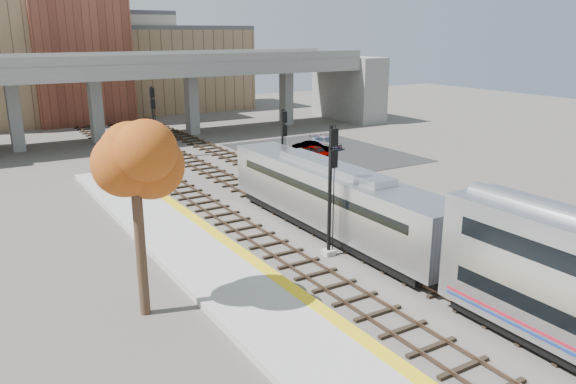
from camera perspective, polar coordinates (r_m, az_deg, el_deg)
ground at (r=27.58m, az=12.95°, el=-9.62°), size 160.00×160.00×0.00m
platform at (r=23.48m, az=-0.24°, el=-13.50°), size 4.50×60.00×0.35m
yellow_strip at (r=24.31m, az=3.68°, el=-11.95°), size 0.70×60.00×0.01m
tracks at (r=37.25m, az=0.60°, el=-2.25°), size 10.70×95.00×0.25m
overpass at (r=66.77m, az=-11.52°, el=10.58°), size 54.00×12.00×9.50m
buildings_far at (r=86.30m, az=-19.02°, el=12.58°), size 43.00×21.00×20.60m
parking_lot at (r=56.74m, az=3.53°, el=4.04°), size 14.00×18.00×0.04m
locomotive at (r=33.34m, az=4.49°, el=-0.54°), size 3.02×19.05×4.10m
signal_mast_near at (r=29.66m, az=4.34°, el=-0.06°), size 0.60×0.64×7.13m
signal_mast_mid at (r=41.53m, az=-0.52°, el=3.84°), size 0.60×0.64×6.32m
signal_mast_far at (r=55.38m, az=-13.51°, el=6.81°), size 0.60×0.64×6.79m
tree at (r=23.33m, az=-15.33°, el=2.36°), size 3.60×3.60×8.71m
car_a at (r=53.91m, az=2.93°, el=4.07°), size 2.04×3.67×1.18m
car_b at (r=55.24m, az=2.52°, el=4.44°), size 3.29×4.09×1.31m
car_c at (r=58.88m, az=3.91°, el=5.06°), size 1.98×4.12×1.16m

